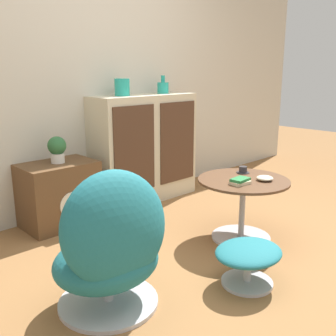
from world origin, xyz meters
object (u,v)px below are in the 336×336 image
(sideboard, at_px, (145,148))
(book_stack, at_px, (240,181))
(teacup, at_px, (243,170))
(coffee_table, at_px, (243,200))
(potted_plant, at_px, (57,148))
(ottoman, at_px, (248,256))
(bowl, at_px, (265,178))
(egg_chair, at_px, (111,247))
(vase_inner_left, at_px, (163,87))
(vase_leftmost, at_px, (122,87))
(tv_console, at_px, (59,194))

(sideboard, relative_size, book_stack, 7.07)
(teacup, xyz_separation_m, book_stack, (-0.27, -0.17, 0.00))
(coffee_table, relative_size, potted_plant, 3.14)
(ottoman, distance_m, bowl, 0.73)
(bowl, bearing_deg, egg_chair, 177.31)
(vase_inner_left, relative_size, book_stack, 1.14)
(teacup, bearing_deg, vase_inner_left, 80.51)
(ottoman, height_order, vase_leftmost, vase_leftmost)
(egg_chair, xyz_separation_m, book_stack, (1.13, 0.01, 0.13))
(tv_console, distance_m, vase_inner_left, 1.45)
(book_stack, height_order, bowl, book_stack)
(tv_console, xyz_separation_m, egg_chair, (-0.39, -1.28, 0.10))
(egg_chair, distance_m, vase_inner_left, 2.17)
(tv_console, distance_m, teacup, 1.51)
(vase_leftmost, xyz_separation_m, potted_plant, (-0.68, -0.02, -0.46))
(egg_chair, xyz_separation_m, teacup, (1.39, 0.18, 0.13))
(ottoman, bearing_deg, vase_leftmost, 78.03)
(tv_console, distance_m, egg_chair, 1.34)
(egg_chair, height_order, bowl, egg_chair)
(egg_chair, height_order, vase_leftmost, vase_leftmost)
(tv_console, xyz_separation_m, coffee_table, (0.86, -1.21, 0.05))
(ottoman, distance_m, coffee_table, 0.68)
(sideboard, height_order, potted_plant, sideboard)
(teacup, xyz_separation_m, bowl, (-0.06, -0.24, -0.00))
(teacup, height_order, book_stack, teacup)
(coffee_table, height_order, teacup, teacup)
(book_stack, bearing_deg, tv_console, 120.07)
(teacup, bearing_deg, book_stack, -147.71)
(sideboard, bearing_deg, vase_leftmost, 179.11)
(sideboard, distance_m, vase_leftmost, 0.64)
(teacup, bearing_deg, bowl, -104.81)
(coffee_table, bearing_deg, egg_chair, -177.08)
(vase_inner_left, distance_m, teacup, 1.28)
(ottoman, bearing_deg, bowl, 26.19)
(egg_chair, relative_size, teacup, 7.97)
(sideboard, distance_m, teacup, 1.12)
(teacup, bearing_deg, vase_leftmost, 105.57)
(sideboard, xyz_separation_m, tv_console, (-0.94, -0.02, -0.25))
(ottoman, xyz_separation_m, vase_leftmost, (0.35, 1.65, 0.92))
(sideboard, height_order, bowl, sideboard)
(potted_plant, xyz_separation_m, bowl, (0.93, -1.34, -0.16))
(tv_console, relative_size, bowl, 4.88)
(bowl, bearing_deg, teacup, 75.19)
(ottoman, distance_m, teacup, 0.90)
(tv_console, height_order, bowl, tv_console)
(sideboard, height_order, coffee_table, sideboard)
(tv_console, bearing_deg, vase_leftmost, 1.65)
(coffee_table, xyz_separation_m, vase_leftmost, (-0.16, 1.23, 0.79))
(ottoman, bearing_deg, potted_plant, 101.47)
(potted_plant, bearing_deg, book_stack, -60.27)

